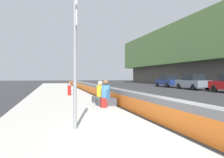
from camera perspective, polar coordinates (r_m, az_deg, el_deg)
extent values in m
plane|color=#2B2B2D|center=(6.30, 16.96, -13.00)|extent=(160.00, 160.00, 0.00)
cube|color=#A8A59E|center=(5.42, -8.46, -14.47)|extent=(80.00, 4.40, 0.14)
cube|color=slate|center=(6.21, 16.97, -9.19)|extent=(76.00, 0.44, 0.85)
cube|color=orange|center=(6.11, 15.14, -9.76)|extent=(74.48, 0.01, 0.54)
cylinder|color=gray|center=(5.87, -9.26, 5.10)|extent=(0.09, 0.09, 3.60)
cube|color=white|center=(6.03, -9.08, 14.61)|extent=(0.44, 0.02, 0.36)
cube|color=black|center=(6.04, -8.94, 14.61)|extent=(0.30, 0.01, 0.10)
cylinder|color=red|center=(16.43, -10.63, -2.78)|extent=(0.24, 0.24, 0.72)
cone|color=gray|center=(16.41, -10.64, -1.24)|extent=(0.26, 0.26, 0.16)
cylinder|color=gray|center=(16.44, -10.04, -2.65)|extent=(0.10, 0.12, 0.10)
cylinder|color=gray|center=(16.42, -11.23, -2.66)|extent=(0.10, 0.12, 0.10)
cube|color=#424247|center=(10.66, -1.54, -5.70)|extent=(0.74, 0.87, 0.32)
cylinder|color=#427FB7|center=(10.62, -1.54, -3.20)|extent=(0.41, 0.41, 0.61)
sphere|color=brown|center=(10.60, -1.55, -0.82)|extent=(0.27, 0.27, 0.27)
cylinder|color=#427FB7|center=(10.84, -1.83, -3.44)|extent=(0.31, 0.15, 0.54)
cylinder|color=#427FB7|center=(10.40, -1.24, -3.61)|extent=(0.31, 0.15, 0.54)
cube|color=#424247|center=(11.85, -2.95, -5.12)|extent=(0.71, 0.83, 0.30)
cylinder|color=gold|center=(11.82, -2.95, -3.03)|extent=(0.38, 0.38, 0.57)
sphere|color=beige|center=(11.80, -2.95, -1.05)|extent=(0.25, 0.25, 0.25)
cylinder|color=gold|center=(12.03, -3.11, -3.23)|extent=(0.30, 0.15, 0.50)
cylinder|color=gold|center=(11.62, -2.78, -3.37)|extent=(0.30, 0.15, 0.50)
cube|color=maroon|center=(9.90, -2.23, -5.97)|extent=(0.32, 0.22, 0.40)
cube|color=maroon|center=(9.94, -1.44, -6.30)|extent=(0.22, 0.06, 0.20)
cylinder|color=black|center=(23.05, 24.19, -2.26)|extent=(0.67, 0.24, 0.66)
cube|color=slate|center=(27.13, 19.51, -1.04)|extent=(4.51, 1.83, 0.72)
cube|color=black|center=(27.04, 19.63, 0.41)|extent=(2.21, 1.64, 0.66)
cylinder|color=black|center=(27.90, 16.38, -1.73)|extent=(0.66, 0.22, 0.66)
cylinder|color=black|center=(28.82, 19.34, -1.66)|extent=(0.66, 0.22, 0.66)
cylinder|color=black|center=(25.47, 19.70, -1.97)|extent=(0.66, 0.22, 0.66)
cylinder|color=black|center=(26.48, 22.80, -1.88)|extent=(0.66, 0.22, 0.66)
cube|color=navy|center=(32.43, 13.78, -0.75)|extent=(4.51, 1.82, 0.72)
cube|color=black|center=(32.33, 13.87, 0.47)|extent=(2.21, 1.63, 0.66)
cylinder|color=black|center=(33.31, 11.29, -1.33)|extent=(0.66, 0.22, 0.66)
cylinder|color=black|center=(34.11, 13.89, -1.29)|extent=(0.66, 0.22, 0.66)
cylinder|color=black|center=(30.76, 13.66, -1.50)|extent=(0.66, 0.22, 0.66)
cylinder|color=black|center=(31.63, 16.41, -1.45)|extent=(0.66, 0.22, 0.66)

